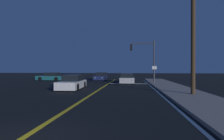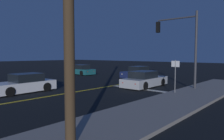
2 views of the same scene
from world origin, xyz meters
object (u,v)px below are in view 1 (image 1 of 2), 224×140
(utility_pole_right, at_px, (193,13))
(street_sign_corner, at_px, (154,72))
(car_side_waiting_silver, at_px, (127,79))
(traffic_signal_near_right, at_px, (145,55))
(car_following_oncoming_white, at_px, (72,83))
(car_mid_block_navy, at_px, (101,77))
(car_distant_tail_teal, at_px, (51,77))

(utility_pole_right, relative_size, street_sign_corner, 4.84)
(car_side_waiting_silver, height_order, traffic_signal_near_right, traffic_signal_near_right)
(street_sign_corner, bearing_deg, car_following_oncoming_white, -143.67)
(car_mid_block_navy, bearing_deg, car_side_waiting_silver, 130.93)
(car_following_oncoming_white, height_order, traffic_signal_near_right, traffic_signal_near_right)
(car_following_oncoming_white, xyz_separation_m, car_side_waiting_silver, (5.04, 7.97, 0.00))
(utility_pole_right, distance_m, street_sign_corner, 10.72)
(car_following_oncoming_white, height_order, street_sign_corner, street_sign_corner)
(utility_pole_right, bearing_deg, street_sign_corner, 98.18)
(car_following_oncoming_white, xyz_separation_m, traffic_signal_near_right, (7.66, 9.08, 3.37))
(car_distant_tail_teal, height_order, car_side_waiting_silver, same)
(car_following_oncoming_white, relative_size, traffic_signal_near_right, 0.75)
(car_following_oncoming_white, bearing_deg, car_distant_tail_teal, -58.70)
(utility_pole_right, bearing_deg, car_mid_block_navy, 119.07)
(car_following_oncoming_white, height_order, car_side_waiting_silver, same)
(car_side_waiting_silver, bearing_deg, car_mid_block_navy, 127.79)
(car_side_waiting_silver, xyz_separation_m, utility_pole_right, (4.91, -11.42, 5.25))
(car_mid_block_navy, height_order, traffic_signal_near_right, traffic_signal_near_right)
(traffic_signal_near_right, xyz_separation_m, street_sign_corner, (0.88, -2.80, -2.37))
(car_mid_block_navy, bearing_deg, car_following_oncoming_white, 89.64)
(street_sign_corner, bearing_deg, car_mid_block_navy, 137.96)
(traffic_signal_near_right, bearing_deg, street_sign_corner, 107.53)
(car_mid_block_navy, distance_m, street_sign_corner, 10.88)
(car_following_oncoming_white, xyz_separation_m, utility_pole_right, (9.95, -3.45, 5.25))
(car_mid_block_navy, bearing_deg, utility_pole_right, 120.82)
(car_following_oncoming_white, xyz_separation_m, car_distant_tail_teal, (-7.70, 11.62, -0.00))
(car_distant_tail_teal, height_order, traffic_signal_near_right, traffic_signal_near_right)
(car_following_oncoming_white, distance_m, traffic_signal_near_right, 12.35)
(car_distant_tail_teal, relative_size, utility_pole_right, 0.40)
(traffic_signal_near_right, bearing_deg, car_distant_tail_teal, -9.38)
(utility_pole_right, bearing_deg, traffic_signal_near_right, 100.33)
(traffic_signal_near_right, relative_size, utility_pole_right, 0.53)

